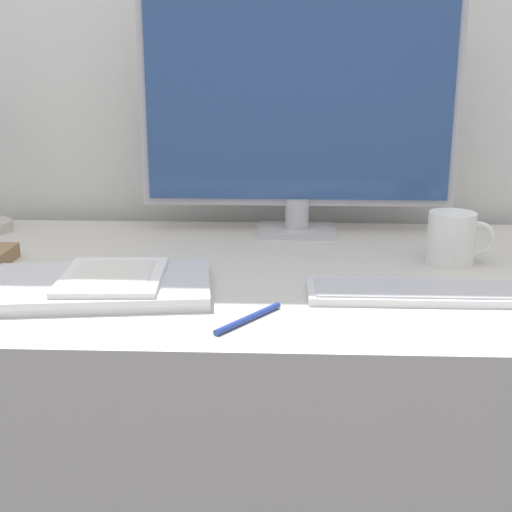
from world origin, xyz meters
TOP-DOWN VIEW (x-y plane):
  - desk at (0.00, 0.16)m, footprint 1.29×0.69m
  - monitor at (0.09, 0.41)m, footprint 0.61×0.11m
  - keyboard at (0.26, 0.04)m, footprint 0.32×0.11m
  - laptop at (-0.22, 0.03)m, footprint 0.36×0.24m
  - ereader at (-0.20, 0.04)m, footprint 0.16×0.19m
  - coffee_mug at (0.35, 0.21)m, footprint 0.11×0.08m
  - pen at (0.01, -0.08)m, footprint 0.09×0.11m

SIDE VIEW (x-z plane):
  - desk at x=0.00m, z-range 0.00..0.72m
  - pen at x=0.01m, z-range 0.72..0.73m
  - keyboard at x=0.26m, z-range 0.72..0.74m
  - laptop at x=-0.22m, z-range 0.72..0.74m
  - ereader at x=-0.20m, z-range 0.74..0.75m
  - coffee_mug at x=0.35m, z-range 0.72..0.81m
  - monitor at x=0.09m, z-range 0.74..1.21m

